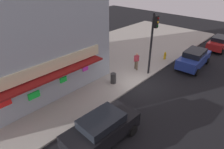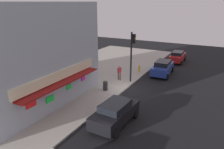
{
  "view_description": "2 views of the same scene",
  "coord_description": "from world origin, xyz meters",
  "px_view_note": "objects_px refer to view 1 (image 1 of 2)",
  "views": [
    {
      "loc": [
        -11.69,
        -7.69,
        8.5
      ],
      "look_at": [
        -1.94,
        1.25,
        1.3
      ],
      "focal_mm": 31.19,
      "sensor_mm": 36.0,
      "label": 1
    },
    {
      "loc": [
        -18.58,
        -8.3,
        8.4
      ],
      "look_at": [
        -1.03,
        1.08,
        1.73
      ],
      "focal_mm": 34.9,
      "sensor_mm": 36.0,
      "label": 2
    }
  ],
  "objects_px": {
    "parked_car_blue": "(194,58)",
    "parked_car_red": "(219,43)",
    "parked_car_black": "(102,129)",
    "trash_can": "(113,78)",
    "traffic_light": "(153,37)",
    "fire_hydrant": "(165,56)",
    "pedestrian": "(136,60)"
  },
  "relations": [
    {
      "from": "parked_car_blue",
      "to": "parked_car_red",
      "type": "height_order",
      "value": "parked_car_blue"
    },
    {
      "from": "parked_car_blue",
      "to": "parked_car_red",
      "type": "bearing_deg",
      "value": -2.67
    },
    {
      "from": "parked_car_black",
      "to": "parked_car_red",
      "type": "relative_size",
      "value": 1.07
    },
    {
      "from": "parked_car_black",
      "to": "trash_can",
      "type": "bearing_deg",
      "value": 36.36
    },
    {
      "from": "traffic_light",
      "to": "trash_can",
      "type": "xyz_separation_m",
      "value": [
        -3.45,
        1.29,
        -2.98
      ]
    },
    {
      "from": "traffic_light",
      "to": "parked_car_blue",
      "type": "height_order",
      "value": "traffic_light"
    },
    {
      "from": "trash_can",
      "to": "parked_car_red",
      "type": "relative_size",
      "value": 0.21
    },
    {
      "from": "fire_hydrant",
      "to": "pedestrian",
      "type": "bearing_deg",
      "value": 168.63
    },
    {
      "from": "traffic_light",
      "to": "parked_car_red",
      "type": "height_order",
      "value": "traffic_light"
    },
    {
      "from": "fire_hydrant",
      "to": "pedestrian",
      "type": "distance_m",
      "value": 4.1
    },
    {
      "from": "parked_car_blue",
      "to": "parked_car_black",
      "type": "distance_m",
      "value": 12.67
    },
    {
      "from": "trash_can",
      "to": "parked_car_blue",
      "type": "height_order",
      "value": "parked_car_blue"
    },
    {
      "from": "traffic_light",
      "to": "fire_hydrant",
      "type": "relative_size",
      "value": 6.85
    },
    {
      "from": "parked_car_red",
      "to": "parked_car_blue",
      "type": "bearing_deg",
      "value": 177.33
    },
    {
      "from": "trash_can",
      "to": "traffic_light",
      "type": "bearing_deg",
      "value": -20.48
    },
    {
      "from": "traffic_light",
      "to": "parked_car_blue",
      "type": "distance_m",
      "value": 5.53
    },
    {
      "from": "pedestrian",
      "to": "trash_can",
      "type": "bearing_deg",
      "value": -178.06
    },
    {
      "from": "fire_hydrant",
      "to": "trash_can",
      "type": "bearing_deg",
      "value": 174.62
    },
    {
      "from": "parked_car_blue",
      "to": "fire_hydrant",
      "type": "bearing_deg",
      "value": 98.77
    },
    {
      "from": "traffic_light",
      "to": "parked_car_black",
      "type": "height_order",
      "value": "traffic_light"
    },
    {
      "from": "pedestrian",
      "to": "fire_hydrant",
      "type": "bearing_deg",
      "value": -11.37
    },
    {
      "from": "parked_car_red",
      "to": "fire_hydrant",
      "type": "bearing_deg",
      "value": 156.31
    },
    {
      "from": "fire_hydrant",
      "to": "parked_car_black",
      "type": "relative_size",
      "value": 0.18
    },
    {
      "from": "fire_hydrant",
      "to": "parked_car_red",
      "type": "relative_size",
      "value": 0.19
    },
    {
      "from": "parked_car_blue",
      "to": "parked_car_black",
      "type": "height_order",
      "value": "parked_car_blue"
    },
    {
      "from": "trash_can",
      "to": "parked_car_red",
      "type": "height_order",
      "value": "parked_car_red"
    },
    {
      "from": "fire_hydrant",
      "to": "parked_car_black",
      "type": "bearing_deg",
      "value": -166.52
    },
    {
      "from": "parked_car_black",
      "to": "parked_car_red",
      "type": "height_order",
      "value": "parked_car_black"
    },
    {
      "from": "fire_hydrant",
      "to": "trash_can",
      "type": "height_order",
      "value": "trash_can"
    },
    {
      "from": "fire_hydrant",
      "to": "parked_car_blue",
      "type": "height_order",
      "value": "parked_car_blue"
    },
    {
      "from": "pedestrian",
      "to": "parked_car_red",
      "type": "xyz_separation_m",
      "value": [
        11.14,
        -3.94,
        -0.21
      ]
    },
    {
      "from": "pedestrian",
      "to": "parked_car_black",
      "type": "bearing_deg",
      "value": -155.63
    }
  ]
}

